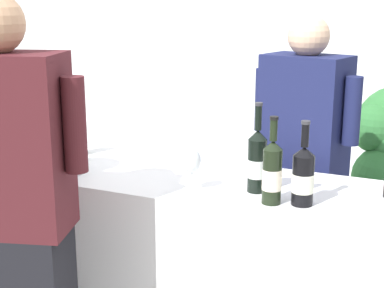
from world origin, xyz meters
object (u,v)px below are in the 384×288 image
Objects in this scene: wine_bottle_4 at (9,141)px; person_guest at (13,248)px; wine_bottle_5 at (303,176)px; person_server at (301,190)px; wine_bottle_1 at (272,172)px; wine_bottle_2 at (257,161)px; ice_bucket at (57,149)px; wine_glass at (192,163)px; wine_bottle_3 at (78,130)px.

wine_bottle_4 is 0.17× the size of person_guest.
wine_bottle_5 is 0.19× the size of person_server.
wine_bottle_2 is at bearing 130.86° from wine_bottle_1.
wine_bottle_5 is at bearing 2.20° from ice_bucket.
person_guest is at bearing -151.41° from wine_bottle_5.
wine_glass is (0.90, 0.02, -0.00)m from wine_bottle_4.
wine_bottle_5 is (1.16, -0.25, -0.01)m from wine_bottle_3.
wine_bottle_2 is 1.15m from wine_bottle_4.
wine_glass is at bearing 1.42° from wine_bottle_4.
wine_glass is at bearing 177.34° from wine_bottle_1.
wine_glass is at bearing 2.23° from ice_bucket.
person_guest is (-0.50, -0.50, -0.25)m from wine_glass.
person_guest is at bearing -123.02° from person_server.
person_server is at bearing 68.16° from wine_glass.
wine_bottle_2 is at bearing 159.73° from wine_bottle_5.
person_server is (0.04, 0.62, -0.31)m from wine_bottle_2.
wine_bottle_3 is 0.77m from wine_glass.
wine_bottle_2 is 1.51× the size of ice_bucket.
wine_glass is at bearing -20.02° from wine_bottle_3.
wine_bottle_1 is 0.99m from person_guest.
wine_bottle_4 is 1.42m from person_server.
wine_bottle_5 is at bearing -20.27° from wine_bottle_2.
person_guest is at bearing -135.14° from wine_glass.
person_server is at bearing 31.62° from wine_bottle_4.
wine_bottle_2 reaches higher than wine_glass.
wine_bottle_1 is at bearing 0.32° from wine_bottle_4.
wine_glass is (-0.33, 0.02, -0.01)m from wine_bottle_1.
person_server reaches higher than wine_bottle_2.
ice_bucket is 0.55m from person_guest.
wine_bottle_3 is 0.83m from person_guest.
wine_bottle_3 is at bearing 159.98° from wine_glass.
wine_bottle_2 is 0.98m from person_guest.
person_server is at bearing 38.51° from ice_bucket.
person_server is (-0.16, 0.69, -0.30)m from wine_bottle_5.
person_guest is (0.40, -0.47, -0.25)m from wine_bottle_4.
wine_bottle_5 is (0.20, -0.07, -0.01)m from wine_bottle_2.
ice_bucket is at bearing 106.36° from person_guest.
wine_bottle_1 is 1.23m from wine_bottle_4.
wine_glass is 0.72× the size of ice_bucket.
wine_glass is (-0.44, -0.02, 0.00)m from wine_bottle_5.
wine_bottle_2 is 0.26m from wine_glass.
wine_bottle_1 is 1.94× the size of wine_glass.
ice_bucket is at bearing -73.35° from wine_bottle_3.
wine_bottle_3 is 0.20× the size of person_server.
wine_bottle_1 reaches higher than wine_bottle_5.
person_guest is at bearing -149.97° from wine_bottle_1.
wine_bottle_5 is 1.10m from person_guest.
wine_glass is (-0.24, -0.09, -0.01)m from wine_bottle_2.
person_server is at bearing 93.90° from wine_bottle_1.
person_server reaches higher than wine_bottle_4.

